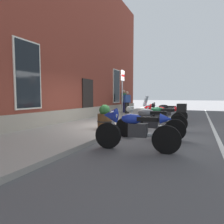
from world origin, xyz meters
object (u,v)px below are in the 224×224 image
motorcycle_blue_sport (133,128)px  motorcycle_grey_naked (149,123)px  motorcycle_black_sport (164,111)px  motorcycle_green_touring (163,117)px  pedestrian_blue_top (127,101)px  parking_sign (122,89)px  pedestrian_striped_shirt (124,100)px  barrel_planter (105,118)px  motorcycle_red_sport (160,114)px

motorcycle_blue_sport → motorcycle_grey_naked: size_ratio=0.96×
motorcycle_blue_sport → motorcycle_black_sport: bearing=2.1°
motorcycle_grey_naked → motorcycle_green_touring: motorcycle_green_touring is taller
pedestrian_blue_top → parking_sign: bearing=-162.5°
pedestrian_striped_shirt → barrel_planter: bearing=-164.5°
motorcycle_grey_naked → motorcycle_red_sport: motorcycle_grey_naked is taller
motorcycle_grey_naked → barrel_planter: 1.82m
parking_sign → motorcycle_black_sport: bearing=-32.1°
motorcycle_red_sport → barrel_planter: size_ratio=2.26×
motorcycle_red_sport → pedestrian_striped_shirt: 6.12m
motorcycle_green_touring → motorcycle_blue_sport: bearing=176.1°
pedestrian_blue_top → motorcycle_grey_naked: bearing=-155.3°
pedestrian_blue_top → pedestrian_striped_shirt: bearing=36.1°
motorcycle_green_touring → motorcycle_red_sport: bearing=14.5°
motorcycle_blue_sport → motorcycle_red_sport: 4.46m
motorcycle_green_touring → motorcycle_red_sport: size_ratio=0.99×
motorcycle_red_sport → motorcycle_black_sport: motorcycle_black_sport is taller
motorcycle_green_touring → motorcycle_black_sport: (2.86, 0.42, 0.00)m
motorcycle_grey_naked → motorcycle_red_sport: size_ratio=1.08×
motorcycle_blue_sport → motorcycle_grey_naked: motorcycle_blue_sport is taller
motorcycle_blue_sport → parking_sign: 4.10m
motorcycle_grey_naked → pedestrian_blue_top: size_ratio=1.38×
motorcycle_green_touring → pedestrian_striped_shirt: pedestrian_striped_shirt is taller
motorcycle_red_sport → parking_sign: parking_sign is taller
motorcycle_grey_naked → motorcycle_red_sport: bearing=3.6°
pedestrian_blue_top → barrel_planter: size_ratio=1.76×
motorcycle_green_touring → barrel_planter: bearing=118.0°
motorcycle_blue_sport → pedestrian_blue_top: 9.22m
motorcycle_red_sport → motorcycle_black_sport: size_ratio=0.93×
pedestrian_blue_top → barrel_planter: pedestrian_blue_top is taller
motorcycle_blue_sport → pedestrian_striped_shirt: bearing=22.0°
motorcycle_grey_naked → parking_sign: bearing=39.0°
motorcycle_grey_naked → motorcycle_black_sport: bearing=3.1°
motorcycle_blue_sport → motorcycle_green_touring: (3.02, -0.20, 0.00)m
motorcycle_blue_sport → barrel_planter: size_ratio=2.33×
motorcycle_red_sport → parking_sign: 2.05m
motorcycle_grey_naked → motorcycle_black_sport: (4.36, 0.24, 0.07)m
pedestrian_striped_shirt → pedestrian_blue_top: bearing=-143.9°
motorcycle_blue_sport → motorcycle_green_touring: motorcycle_green_touring is taller
barrel_planter → motorcycle_green_touring: bearing=-62.0°
motorcycle_black_sport → parking_sign: bearing=147.9°
motorcycle_red_sport → pedestrian_blue_top: (4.17, 3.08, 0.45)m
motorcycle_green_touring → motorcycle_black_sport: motorcycle_green_touring is taller
pedestrian_striped_shirt → motorcycle_blue_sport: bearing=-158.0°
motorcycle_red_sport → motorcycle_blue_sport: bearing=-177.9°
parking_sign → barrel_planter: size_ratio=2.64×
pedestrian_blue_top → parking_sign: 5.32m
motorcycle_blue_sport → motorcycle_grey_naked: (1.52, -0.02, -0.07)m
motorcycle_black_sport → pedestrian_striped_shirt: bearing=45.6°
motorcycle_green_touring → motorcycle_black_sport: 2.89m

